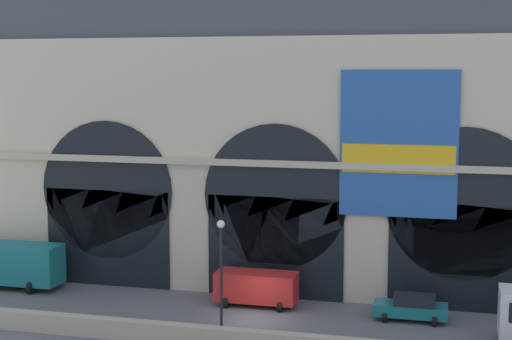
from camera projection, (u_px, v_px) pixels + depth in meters
The scene contains 7 objects.
ground_plane at pixel (256, 320), 47.08m from camera, with size 200.00×200.00×0.00m, color slate.
quay_parapet_wall at pixel (232, 339), 42.08m from camera, with size 90.00×0.70×1.12m, color #B2A891.
station_building at pixel (285, 142), 53.25m from camera, with size 50.40×5.92×20.85m.
box_truck_west at pixel (10, 264), 53.98m from camera, with size 7.50×2.91×3.12m.
van_center at pixel (256, 287), 49.82m from camera, with size 5.20×2.48×2.20m.
car_mideast at pixel (412, 307), 46.96m from camera, with size 4.40×2.22×1.55m.
street_lamp_quayside at pixel (221, 265), 42.59m from camera, with size 0.44×0.44×6.90m.
Camera 1 is at (11.39, -44.14, 14.86)m, focal length 54.66 mm.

